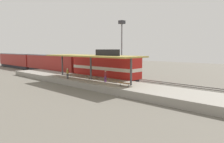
{
  "coord_description": "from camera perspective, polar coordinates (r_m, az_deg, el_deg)",
  "views": [
    {
      "loc": [
        -25.48,
        -24.22,
        5.55
      ],
      "look_at": [
        -1.38,
        -1.55,
        2.0
      ],
      "focal_mm": 32.55,
      "sensor_mm": 36.0,
      "label": 1
    }
  ],
  "objects": [
    {
      "name": "ground_plane",
      "position": [
        37.05,
        1.84,
        -2.5
      ],
      "size": [
        120.0,
        120.0,
        0.0
      ],
      "primitive_type": "plane",
      "color": "#666056"
    },
    {
      "name": "track_near",
      "position": [
        35.58,
        -0.29,
        -2.8
      ],
      "size": [
        3.2,
        110.0,
        0.16
      ],
      "color": "#565249",
      "rests_on": "ground"
    },
    {
      "name": "track_far",
      "position": [
        39.01,
        4.37,
        -2.03
      ],
      "size": [
        3.2,
        110.0,
        0.16
      ],
      "color": "#565249",
      "rests_on": "ground"
    },
    {
      "name": "platform",
      "position": [
        32.38,
        -5.92,
        -2.97
      ],
      "size": [
        6.0,
        44.0,
        0.9
      ],
      "primitive_type": "cube",
      "color": "gray",
      "rests_on": "ground"
    },
    {
      "name": "station_canopy",
      "position": [
        31.92,
        -5.89,
        4.27
      ],
      "size": [
        5.2,
        18.0,
        4.7
      ],
      "color": "#47474C",
      "rests_on": "platform"
    },
    {
      "name": "platform_bench",
      "position": [
        25.69,
        3.45,
        -3.31
      ],
      "size": [
        0.44,
        1.7,
        0.5
      ],
      "color": "#333338",
      "rests_on": "platform"
    },
    {
      "name": "locomotive",
      "position": [
        36.45,
        -2.18,
        1.18
      ],
      "size": [
        2.93,
        14.43,
        4.44
      ],
      "color": "#28282D",
      "rests_on": "track_near"
    },
    {
      "name": "passenger_carriage_front",
      "position": [
        50.84,
        -16.58,
        2.22
      ],
      "size": [
        2.9,
        20.0,
        4.24
      ],
      "color": "#28282D",
      "rests_on": "track_near"
    },
    {
      "name": "passenger_carriage_rear",
      "position": [
        69.59,
        -25.25,
        2.87
      ],
      "size": [
        2.9,
        20.0,
        4.24
      ],
      "color": "#28282D",
      "rests_on": "track_near"
    },
    {
      "name": "freight_car",
      "position": [
        43.79,
        -3.17,
        1.43
      ],
      "size": [
        2.8,
        12.0,
        3.54
      ],
      "color": "#28282D",
      "rests_on": "track_far"
    },
    {
      "name": "light_mast",
      "position": [
        43.88,
        2.76,
        9.84
      ],
      "size": [
        1.1,
        1.1,
        11.7
      ],
      "color": "slate",
      "rests_on": "ground"
    },
    {
      "name": "person_waiting",
      "position": [
        33.39,
        -12.39,
        -0.37
      ],
      "size": [
        0.34,
        0.34,
        1.71
      ],
      "color": "#4C4C51",
      "rests_on": "platform"
    },
    {
      "name": "person_walking",
      "position": [
        29.36,
        -1.87,
        -1.11
      ],
      "size": [
        0.34,
        0.34,
        1.71
      ],
      "color": "#663375",
      "rests_on": "platform"
    }
  ]
}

